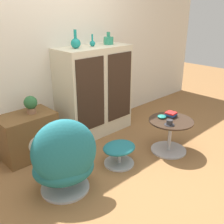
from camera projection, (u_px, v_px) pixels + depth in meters
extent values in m
plane|color=olive|center=(127.00, 178.00, 2.78)|extent=(12.00, 12.00, 0.00)
cube|color=silver|center=(47.00, 41.00, 3.23)|extent=(6.40, 0.06, 2.60)
cube|color=beige|center=(94.00, 91.00, 3.64)|extent=(1.03, 0.48, 1.22)
cube|color=#332319|center=(91.00, 95.00, 3.29)|extent=(0.43, 0.01, 0.93)
cube|color=#332319|center=(120.00, 87.00, 3.62)|extent=(0.43, 0.01, 0.93)
cube|color=brown|center=(28.00, 135.00, 3.13)|extent=(0.64, 0.42, 0.53)
cylinder|color=beige|center=(37.00, 145.00, 3.00)|extent=(0.21, 0.01, 0.21)
cylinder|color=#B7B7BC|center=(65.00, 187.00, 2.63)|extent=(0.48, 0.48, 0.02)
cylinder|color=#B7B7BC|center=(65.00, 183.00, 2.61)|extent=(0.06, 0.06, 0.08)
ellipsoid|color=#1E6B75|center=(64.00, 167.00, 2.54)|extent=(0.74, 0.69, 0.28)
ellipsoid|color=#1E6B75|center=(64.00, 152.00, 2.36)|extent=(0.69, 0.57, 0.64)
cylinder|color=#B7B7BC|center=(119.00, 163.00, 3.04)|extent=(0.35, 0.35, 0.02)
cylinder|color=#B7B7BC|center=(119.00, 157.00, 3.01)|extent=(0.04, 0.04, 0.15)
ellipsoid|color=#1E6B75|center=(119.00, 148.00, 2.97)|extent=(0.40, 0.34, 0.09)
cylinder|color=#B7B7BC|center=(168.00, 150.00, 3.32)|extent=(0.44, 0.44, 0.02)
cylinder|color=#B7B7BC|center=(170.00, 136.00, 3.25)|extent=(0.04, 0.04, 0.38)
cylinder|color=#332319|center=(171.00, 121.00, 3.17)|extent=(0.54, 0.54, 0.02)
ellipsoid|color=teal|center=(76.00, 43.00, 3.21)|extent=(0.12, 0.12, 0.12)
cylinder|color=teal|center=(75.00, 34.00, 3.17)|extent=(0.04, 0.04, 0.11)
ellipsoid|color=teal|center=(92.00, 43.00, 3.39)|extent=(0.07, 0.07, 0.07)
cylinder|color=teal|center=(92.00, 38.00, 3.36)|extent=(0.02, 0.02, 0.09)
cylinder|color=#2D8E6B|center=(108.00, 41.00, 3.57)|extent=(0.13, 0.13, 0.10)
cylinder|color=#2D8E6B|center=(108.00, 34.00, 3.54)|extent=(0.05, 0.05, 0.06)
cylinder|color=#996B4C|center=(31.00, 110.00, 3.07)|extent=(0.11, 0.11, 0.07)
sphere|color=#2D6638|center=(30.00, 103.00, 3.04)|extent=(0.16, 0.16, 0.16)
cylinder|color=#2D2D33|center=(169.00, 125.00, 3.04)|extent=(0.12, 0.12, 0.01)
cylinder|color=#2D2D33|center=(170.00, 122.00, 3.03)|extent=(0.07, 0.07, 0.06)
cube|color=black|center=(171.00, 116.00, 3.27)|extent=(0.13, 0.13, 0.02)
cube|color=#1E478C|center=(171.00, 114.00, 3.26)|extent=(0.13, 0.13, 0.02)
cube|color=red|center=(171.00, 113.00, 3.25)|extent=(0.12, 0.13, 0.02)
ellipsoid|color=#1E7A70|center=(162.00, 117.00, 3.23)|extent=(0.11, 0.11, 0.04)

